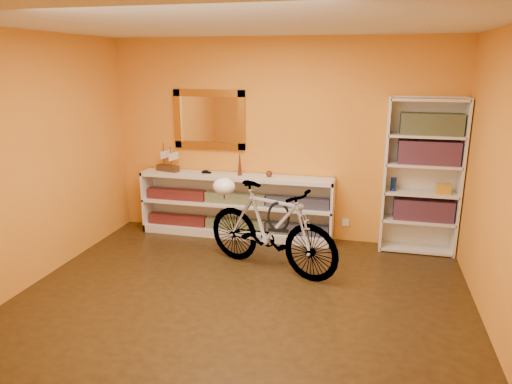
% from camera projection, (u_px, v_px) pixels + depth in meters
% --- Properties ---
extents(floor, '(4.50, 4.00, 0.01)m').
position_uv_depth(floor, '(239.00, 304.00, 4.61)').
color(floor, black).
rests_on(floor, ground).
extents(ceiling, '(4.50, 4.00, 0.01)m').
position_uv_depth(ceiling, '(236.00, 22.00, 3.92)').
color(ceiling, silver).
rests_on(ceiling, ground).
extents(back_wall, '(4.50, 0.01, 2.60)m').
position_uv_depth(back_wall, '(280.00, 140.00, 6.15)').
color(back_wall, orange).
rests_on(back_wall, ground).
extents(left_wall, '(0.01, 4.00, 2.60)m').
position_uv_depth(left_wall, '(24.00, 163.00, 4.79)').
color(left_wall, orange).
rests_on(left_wall, ground).
extents(right_wall, '(0.01, 4.00, 2.60)m').
position_uv_depth(right_wall, '(510.00, 190.00, 3.75)').
color(right_wall, orange).
rests_on(right_wall, ground).
extents(gilt_mirror, '(0.98, 0.06, 0.78)m').
position_uv_depth(gilt_mirror, '(209.00, 120.00, 6.26)').
color(gilt_mirror, '#97651B').
rests_on(gilt_mirror, back_wall).
extents(wall_socket, '(0.09, 0.02, 0.09)m').
position_uv_depth(wall_socket, '(346.00, 222.00, 6.20)').
color(wall_socket, silver).
rests_on(wall_socket, back_wall).
extents(console_unit, '(2.60, 0.35, 0.85)m').
position_uv_depth(console_unit, '(236.00, 206.00, 6.33)').
color(console_unit, silver).
rests_on(console_unit, floor).
extents(cd_row_lower, '(2.50, 0.13, 0.14)m').
position_uv_depth(cd_row_lower, '(236.00, 224.00, 6.38)').
color(cd_row_lower, black).
rests_on(cd_row_lower, console_unit).
extents(cd_row_upper, '(2.50, 0.13, 0.14)m').
position_uv_depth(cd_row_upper, '(235.00, 198.00, 6.28)').
color(cd_row_upper, navy).
rests_on(cd_row_upper, console_unit).
extents(model_ship, '(0.34, 0.20, 0.38)m').
position_uv_depth(model_ship, '(167.00, 157.00, 6.38)').
color(model_ship, '#3B2310').
rests_on(model_ship, console_unit).
extents(toy_car, '(0.00, 0.00, 0.00)m').
position_uv_depth(toy_car, '(207.00, 173.00, 6.31)').
color(toy_car, black).
rests_on(toy_car, console_unit).
extents(bronze_ornament, '(0.06, 0.06, 0.34)m').
position_uv_depth(bronze_ornament, '(240.00, 163.00, 6.16)').
color(bronze_ornament, '#58321E').
rests_on(bronze_ornament, console_unit).
extents(decorative_orb, '(0.08, 0.08, 0.08)m').
position_uv_depth(decorative_orb, '(269.00, 174.00, 6.10)').
color(decorative_orb, '#58321E').
rests_on(decorative_orb, console_unit).
extents(bookcase, '(0.90, 0.30, 1.90)m').
position_uv_depth(bookcase, '(422.00, 177.00, 5.68)').
color(bookcase, silver).
rests_on(bookcase, floor).
extents(book_row_a, '(0.70, 0.22, 0.26)m').
position_uv_depth(book_row_a, '(423.00, 209.00, 5.77)').
color(book_row_a, maroon).
rests_on(book_row_a, bookcase).
extents(book_row_b, '(0.70, 0.22, 0.28)m').
position_uv_depth(book_row_b, '(429.00, 152.00, 5.58)').
color(book_row_b, maroon).
rests_on(book_row_b, bookcase).
extents(book_row_c, '(0.70, 0.22, 0.25)m').
position_uv_depth(book_row_c, '(431.00, 124.00, 5.50)').
color(book_row_c, '#173C51').
rests_on(book_row_c, bookcase).
extents(travel_mug, '(0.07, 0.07, 0.16)m').
position_uv_depth(travel_mug, '(393.00, 184.00, 5.76)').
color(travel_mug, '#153895').
rests_on(travel_mug, bookcase).
extents(red_tin, '(0.15, 0.15, 0.16)m').
position_uv_depth(red_tin, '(409.00, 127.00, 5.59)').
color(red_tin, maroon).
rests_on(red_tin, bookcase).
extents(yellow_bag, '(0.17, 0.12, 0.12)m').
position_uv_depth(yellow_bag, '(443.00, 189.00, 5.61)').
color(yellow_bag, gold).
rests_on(yellow_bag, bookcase).
extents(bicycle, '(1.02, 1.76, 1.01)m').
position_uv_depth(bicycle, '(271.00, 228.00, 5.25)').
color(bicycle, silver).
rests_on(bicycle, floor).
extents(helmet, '(0.27, 0.25, 0.20)m').
position_uv_depth(helmet, '(224.00, 186.00, 5.50)').
color(helmet, white).
rests_on(helmet, bicycle).
extents(u_lock, '(0.25, 0.03, 0.25)m').
position_uv_depth(u_lock, '(279.00, 217.00, 5.15)').
color(u_lock, black).
rests_on(u_lock, bicycle).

